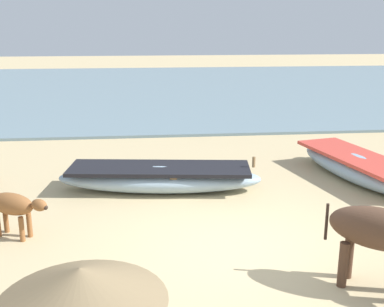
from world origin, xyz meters
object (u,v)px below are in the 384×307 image
object	(u,v)px
fishing_boat_1	(160,178)
fishing_boat_2	(358,167)
calf_near_brown	(14,206)
cow_adult_dark	(384,233)

from	to	relation	value
fishing_boat_1	fishing_boat_2	xyz separation A→B (m)	(4.03, 0.27, 0.01)
fishing_boat_1	fishing_boat_2	bearing A→B (deg)	10.67
fishing_boat_1	calf_near_brown	xyz separation A→B (m)	(-2.21, -1.82, 0.23)
fishing_boat_1	cow_adult_dark	xyz separation A→B (m)	(2.48, -3.79, 0.49)
cow_adult_dark	calf_near_brown	bearing A→B (deg)	-165.12
fishing_boat_1	cow_adult_dark	distance (m)	4.55
cow_adult_dark	fishing_boat_2	bearing A→B (deg)	106.64
fishing_boat_2	cow_adult_dark	bearing A→B (deg)	-34.02
fishing_boat_2	cow_adult_dark	size ratio (longest dim) A/B	2.52
calf_near_brown	fishing_boat_1	bearing A→B (deg)	66.83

